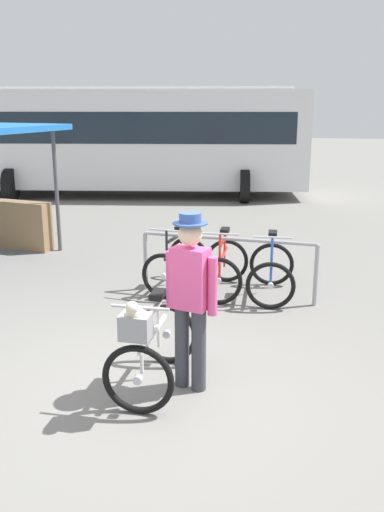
{
  "coord_description": "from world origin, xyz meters",
  "views": [
    {
      "loc": [
        1.53,
        -4.47,
        2.68
      ],
      "look_at": [
        -0.06,
        1.36,
        1.0
      ],
      "focal_mm": 39.06,
      "sensor_mm": 36.0,
      "label": 1
    }
  ],
  "objects_px": {
    "racked_bike_blue": "(271,272)",
    "person_with_featured_bike": "(190,295)",
    "racked_bike_red": "(223,268)",
    "racked_bike_black": "(177,264)",
    "featured_bicycle": "(150,345)",
    "bus_distant": "(132,135)"
  },
  "relations": [
    {
      "from": "racked_bike_black",
      "to": "racked_bike_red",
      "type": "height_order",
      "value": "same"
    },
    {
      "from": "racked_bike_black",
      "to": "person_with_featured_bike",
      "type": "bearing_deg",
      "value": -70.76
    },
    {
      "from": "featured_bicycle",
      "to": "bus_distant",
      "type": "distance_m",
      "value": 11.92
    },
    {
      "from": "racked_bike_black",
      "to": "racked_bike_red",
      "type": "bearing_deg",
      "value": -1.32
    },
    {
      "from": "person_with_featured_bike",
      "to": "racked_bike_red",
      "type": "bearing_deg",
      "value": 95.9
    },
    {
      "from": "bus_distant",
      "to": "featured_bicycle",
      "type": "bearing_deg",
      "value": -68.19
    },
    {
      "from": "racked_bike_blue",
      "to": "person_with_featured_bike",
      "type": "height_order",
      "value": "person_with_featured_bike"
    },
    {
      "from": "racked_bike_red",
      "to": "bus_distant",
      "type": "bearing_deg",
      "value": 119.15
    },
    {
      "from": "racked_bike_blue",
      "to": "bus_distant",
      "type": "distance_m",
      "value": 9.61
    },
    {
      "from": "person_with_featured_bike",
      "to": "racked_bike_black",
      "type": "bearing_deg",
      "value": 109.24
    },
    {
      "from": "person_with_featured_bike",
      "to": "featured_bicycle",
      "type": "bearing_deg",
      "value": -150.04
    },
    {
      "from": "racked_bike_blue",
      "to": "featured_bicycle",
      "type": "xyz_separation_m",
      "value": [
        -0.75,
        -3.01,
        0.12
      ]
    },
    {
      "from": "racked_bike_blue",
      "to": "bus_distant",
      "type": "height_order",
      "value": "bus_distant"
    },
    {
      "from": "racked_bike_black",
      "to": "featured_bicycle",
      "type": "xyz_separation_m",
      "value": [
        0.65,
        -3.04,
        0.12
      ]
    },
    {
      "from": "racked_bike_black",
      "to": "featured_bicycle",
      "type": "height_order",
      "value": "featured_bicycle"
    },
    {
      "from": "racked_bike_black",
      "to": "bus_distant",
      "type": "height_order",
      "value": "bus_distant"
    },
    {
      "from": "racked_bike_red",
      "to": "bus_distant",
      "type": "xyz_separation_m",
      "value": [
        -4.45,
        7.98,
        1.37
      ]
    },
    {
      "from": "racked_bike_blue",
      "to": "person_with_featured_bike",
      "type": "distance_m",
      "value": 2.9
    },
    {
      "from": "person_with_featured_bike",
      "to": "racked_bike_blue",
      "type": "bearing_deg",
      "value": 81.74
    },
    {
      "from": "racked_bike_black",
      "to": "racked_bike_blue",
      "type": "relative_size",
      "value": 0.97
    },
    {
      "from": "racked_bike_red",
      "to": "racked_bike_blue",
      "type": "height_order",
      "value": "same"
    },
    {
      "from": "featured_bicycle",
      "to": "racked_bike_blue",
      "type": "bearing_deg",
      "value": 76.04
    }
  ]
}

